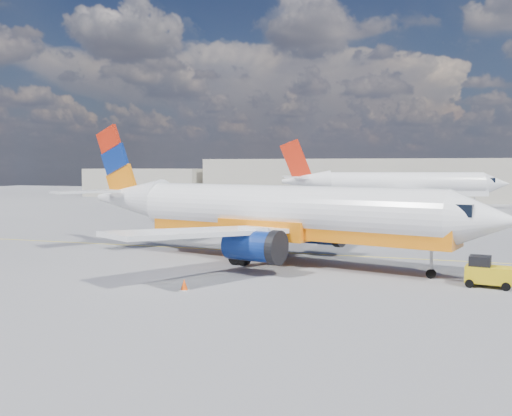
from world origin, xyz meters
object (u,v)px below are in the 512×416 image
(second_jet, at_px, (399,185))
(gse_tug, at_px, (487,272))
(main_jet, at_px, (271,213))
(traffic_cone, at_px, (184,285))

(second_jet, bearing_deg, gse_tug, -98.40)
(main_jet, xyz_separation_m, traffic_cone, (-1.78, -10.36, -3.10))
(gse_tug, bearing_deg, traffic_cone, -150.31)
(main_jet, relative_size, gse_tug, 13.17)
(second_jet, xyz_separation_m, traffic_cone, (-6.87, -63.84, -3.32))
(main_jet, distance_m, second_jet, 53.73)
(second_jet, bearing_deg, main_jet, -112.36)
(second_jet, distance_m, gse_tug, 58.59)
(main_jet, height_order, second_jet, second_jet)
(main_jet, height_order, gse_tug, main_jet)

